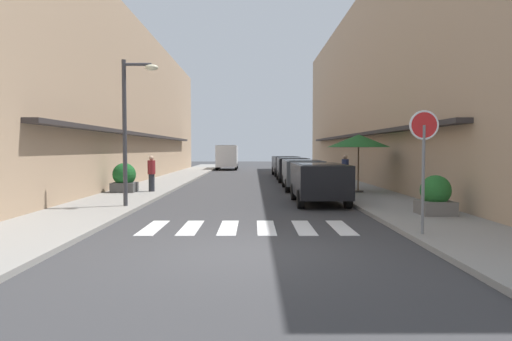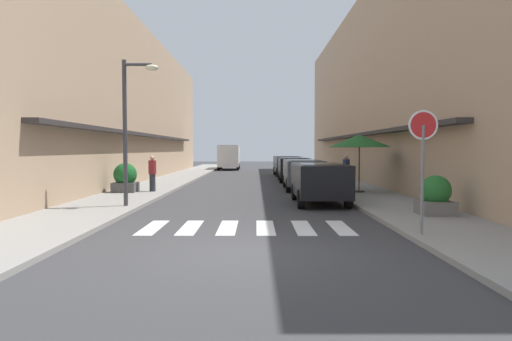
# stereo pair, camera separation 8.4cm
# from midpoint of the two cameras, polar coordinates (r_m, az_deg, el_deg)

# --- Properties ---
(ground_plane) EXTENTS (96.21, 96.21, 0.00)m
(ground_plane) POSITION_cam_midpoint_polar(r_m,az_deg,el_deg) (26.27, -0.76, -1.67)
(ground_plane) COLOR #38383A
(sidewalk_left) EXTENTS (2.78, 61.22, 0.12)m
(sidewalk_left) POSITION_cam_midpoint_polar(r_m,az_deg,el_deg) (26.76, -11.47, -1.51)
(sidewalk_left) COLOR gray
(sidewalk_left) RESTS_ON ground_plane
(sidewalk_right) EXTENTS (2.78, 61.22, 0.12)m
(sidewalk_right) POSITION_cam_midpoint_polar(r_m,az_deg,el_deg) (26.69, 9.98, -1.51)
(sidewalk_right) COLOR gray
(sidewalk_right) RESTS_ON ground_plane
(building_row_left) EXTENTS (5.50, 41.36, 9.34)m
(building_row_left) POSITION_cam_midpoint_polar(r_m,az_deg,el_deg) (28.96, -18.73, 7.84)
(building_row_left) COLOR tan
(building_row_left) RESTS_ON ground_plane
(building_row_right) EXTENTS (5.50, 41.36, 11.02)m
(building_row_right) POSITION_cam_midpoint_polar(r_m,az_deg,el_deg) (28.93, 17.34, 9.54)
(building_row_right) COLOR tan
(building_row_right) RESTS_ON ground_plane
(crosswalk) EXTENTS (5.20, 2.20, 0.01)m
(crosswalk) POSITION_cam_midpoint_polar(r_m,az_deg,el_deg) (11.66, -1.30, -7.11)
(crosswalk) COLOR silver
(crosswalk) RESTS_ON ground_plane
(parked_car_near) EXTENTS (1.83, 3.96, 1.47)m
(parked_car_near) POSITION_cam_midpoint_polar(r_m,az_deg,el_deg) (16.70, 7.72, -1.01)
(parked_car_near) COLOR black
(parked_car_near) RESTS_ON ground_plane
(parked_car_mid) EXTENTS (1.86, 4.46, 1.47)m
(parked_car_mid) POSITION_cam_midpoint_polar(r_m,az_deg,el_deg) (22.46, 5.65, -0.06)
(parked_car_mid) COLOR #4C5156
(parked_car_mid) RESTS_ON ground_plane
(parked_car_far) EXTENTS (1.86, 4.46, 1.47)m
(parked_car_far) POSITION_cam_midpoint_polar(r_m,az_deg,el_deg) (28.23, 4.42, 0.50)
(parked_car_far) COLOR black
(parked_car_far) RESTS_ON ground_plane
(parked_car_distant) EXTENTS (1.91, 4.07, 1.47)m
(parked_car_distant) POSITION_cam_midpoint_polar(r_m,az_deg,el_deg) (34.10, 3.60, 0.87)
(parked_car_distant) COLOR black
(parked_car_distant) RESTS_ON ground_plane
(delivery_van) EXTENTS (2.05, 5.42, 2.37)m
(delivery_van) POSITION_cam_midpoint_polar(r_m,az_deg,el_deg) (44.68, -3.65, 1.92)
(delivery_van) COLOR silver
(delivery_van) RESTS_ON ground_plane
(round_street_sign) EXTENTS (0.65, 0.07, 2.71)m
(round_street_sign) POSITION_cam_midpoint_polar(r_m,az_deg,el_deg) (10.65, 19.93, 3.66)
(round_street_sign) COLOR slate
(round_street_sign) RESTS_ON sidewalk_right
(street_lamp) EXTENTS (1.19, 0.28, 4.77)m
(street_lamp) POSITION_cam_midpoint_polar(r_m,az_deg,el_deg) (15.64, -15.46, 6.58)
(street_lamp) COLOR #38383D
(street_lamp) RESTS_ON sidewalk_left
(cafe_umbrella) EXTENTS (2.71, 2.71, 2.50)m
(cafe_umbrella) POSITION_cam_midpoint_polar(r_m,az_deg,el_deg) (20.40, 12.52, 3.60)
(cafe_umbrella) COLOR #262626
(cafe_umbrella) RESTS_ON sidewalk_right
(planter_corner) EXTENTS (0.93, 0.93, 1.13)m
(planter_corner) POSITION_cam_midpoint_polar(r_m,az_deg,el_deg) (14.04, 21.26, -3.01)
(planter_corner) COLOR slate
(planter_corner) RESTS_ON sidewalk_right
(planter_midblock) EXTENTS (1.00, 1.00, 1.27)m
(planter_midblock) POSITION_cam_midpoint_polar(r_m,az_deg,el_deg) (20.79, -16.17, -0.92)
(planter_midblock) COLOR #4C4C4C
(planter_midblock) RESTS_ON sidewalk_left
(pedestrian_walking_near) EXTENTS (0.34, 0.34, 1.59)m
(pedestrian_walking_near) POSITION_cam_midpoint_polar(r_m,az_deg,el_deg) (22.61, 10.92, -0.01)
(pedestrian_walking_near) COLOR #282B33
(pedestrian_walking_near) RESTS_ON sidewalk_right
(pedestrian_walking_far) EXTENTS (0.34, 0.34, 1.58)m
(pedestrian_walking_far) POSITION_cam_midpoint_polar(r_m,az_deg,el_deg) (20.76, -12.98, -0.27)
(pedestrian_walking_far) COLOR #282B33
(pedestrian_walking_far) RESTS_ON sidewalk_left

